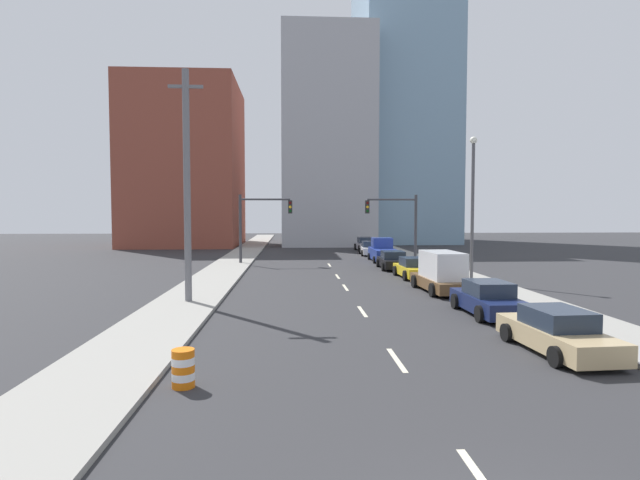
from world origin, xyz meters
TOP-DOWN VIEW (x-y plane):
  - sidewalk_left at (-8.09, 44.85)m, footprint 3.20×89.69m
  - sidewalk_right at (8.09, 44.85)m, footprint 3.20×89.69m
  - lane_stripe_at_9m at (0.00, 8.76)m, footprint 0.16×2.40m
  - lane_stripe_at_16m at (0.00, 15.96)m, footprint 0.16×2.40m
  - lane_stripe_at_23m at (0.00, 22.96)m, footprint 0.16×2.40m
  - lane_stripe_at_28m at (0.00, 27.97)m, footprint 0.16×2.40m
  - lane_stripe_at_35m at (0.00, 35.43)m, footprint 0.16×2.40m
  - building_brick_left at (-17.10, 61.82)m, footprint 14.00×16.00m
  - building_office_center at (1.64, 65.82)m, footprint 12.00×20.00m
  - building_glass_right at (13.42, 69.82)m, footprint 13.00×20.00m
  - traffic_signal_left at (-6.08, 36.35)m, footprint 4.45×0.35m
  - traffic_signal_right at (6.12, 36.35)m, footprint 4.45×0.35m
  - utility_pole_left_mid at (-7.96, 18.17)m, footprint 1.60×0.32m
  - traffic_barrel at (-5.76, 6.78)m, footprint 0.56×0.56m
  - street_lamp at (8.03, 24.64)m, footprint 0.44×0.44m
  - sedan_tan at (5.11, 9.27)m, footprint 2.21×4.67m
  - sedan_navy at (5.21, 14.96)m, footprint 2.12×4.61m
  - box_truck_brown at (5.05, 21.04)m, footprint 2.35×5.34m
  - sedan_yellow at (4.98, 26.98)m, footprint 2.16×4.41m
  - sedan_black at (4.67, 32.31)m, footprint 2.24×4.64m
  - pickup_truck_blue at (5.02, 38.43)m, footprint 2.37×5.55m
  - sedan_white at (4.86, 44.97)m, footprint 2.18×4.52m
  - sedan_silver at (5.22, 50.77)m, footprint 2.07×4.78m

SIDE VIEW (x-z plane):
  - lane_stripe_at_9m at x=0.00m, z-range 0.00..0.01m
  - lane_stripe_at_16m at x=0.00m, z-range 0.00..0.01m
  - lane_stripe_at_23m at x=0.00m, z-range 0.00..0.01m
  - lane_stripe_at_28m at x=0.00m, z-range 0.00..0.01m
  - lane_stripe_at_35m at x=0.00m, z-range 0.00..0.01m
  - sidewalk_left at x=-8.09m, z-range 0.00..0.15m
  - sidewalk_right at x=8.09m, z-range 0.00..0.15m
  - traffic_barrel at x=-5.76m, z-range 0.00..0.95m
  - sedan_tan at x=5.11m, z-range -0.06..1.31m
  - sedan_yellow at x=4.98m, z-range -0.05..1.31m
  - sedan_black at x=4.67m, z-range -0.05..1.33m
  - sedan_white at x=4.86m, z-range -0.06..1.36m
  - sedan_navy at x=5.21m, z-range -0.06..1.38m
  - sedan_silver at x=5.22m, z-range -0.07..1.48m
  - pickup_truck_blue at x=5.02m, z-range -0.20..1.86m
  - box_truck_brown at x=5.05m, z-range -0.06..2.15m
  - traffic_signal_left at x=-6.08m, z-range 0.89..6.73m
  - traffic_signal_right at x=6.12m, z-range 0.89..6.73m
  - street_lamp at x=8.03m, z-range 0.68..9.65m
  - utility_pole_left_mid at x=-7.96m, z-range 0.13..11.07m
  - building_brick_left at x=-17.10m, z-range 0.00..21.10m
  - building_office_center at x=1.64m, z-range 0.00..27.96m
  - building_glass_right at x=13.42m, z-range 0.00..41.79m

